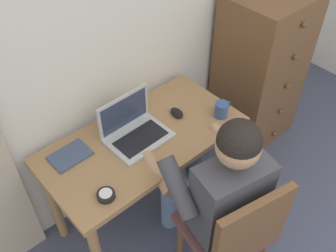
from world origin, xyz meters
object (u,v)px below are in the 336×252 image
object	(u,v)px
computer_mouse	(177,113)
desk_clock	(106,195)
dresser	(260,71)
chair	(233,232)
laptop	(134,129)
coffee_mug	(222,109)
notebook_pad	(70,155)
desk	(144,152)
person_seated	(215,185)

from	to	relation	value
computer_mouse	desk_clock	world-z (taller)	computer_mouse
dresser	desk_clock	distance (m)	1.58
desk_clock	chair	bearing A→B (deg)	-46.64
laptop	coffee_mug	bearing A→B (deg)	-22.79
computer_mouse	coffee_mug	size ratio (longest dim) A/B	0.83
notebook_pad	desk	bearing A→B (deg)	-23.63
person_seated	desk_clock	distance (m)	0.55
desk	coffee_mug	distance (m)	0.52
dresser	person_seated	xyz separation A→B (m)	(-1.08, -0.55, 0.09)
coffee_mug	notebook_pad	bearing A→B (deg)	159.64
computer_mouse	notebook_pad	bearing A→B (deg)	176.79
laptop	notebook_pad	world-z (taller)	laptop
desk	computer_mouse	xyz separation A→B (m)	(0.27, 0.02, 0.13)
dresser	coffee_mug	distance (m)	0.76
chair	laptop	distance (m)	0.76
desk	desk_clock	size ratio (longest dim) A/B	12.85
laptop	desk	bearing A→B (deg)	-60.89
coffee_mug	chair	bearing A→B (deg)	-129.92
notebook_pad	coffee_mug	xyz separation A→B (m)	(0.84, -0.31, 0.04)
desk_clock	notebook_pad	bearing A→B (deg)	88.69
desk_clock	notebook_pad	world-z (taller)	desk_clock
chair	notebook_pad	xyz separation A→B (m)	(-0.43, 0.81, 0.23)
desk	laptop	xyz separation A→B (m)	(-0.02, 0.04, 0.17)
person_seated	coffee_mug	bearing A→B (deg)	39.55
laptop	coffee_mug	size ratio (longest dim) A/B	2.90
laptop	desk_clock	distance (m)	0.43
person_seated	notebook_pad	distance (m)	0.78
dresser	desk_clock	size ratio (longest dim) A/B	13.30
computer_mouse	desk_clock	distance (m)	0.69
laptop	desk_clock	world-z (taller)	laptop
notebook_pad	dresser	bearing A→B (deg)	-4.81
person_seated	notebook_pad	xyz separation A→B (m)	(-0.46, 0.63, 0.05)
notebook_pad	chair	bearing A→B (deg)	-63.97
desk	dresser	distance (m)	1.17
notebook_pad	coffee_mug	distance (m)	0.90
chair	coffee_mug	size ratio (longest dim) A/B	7.46
chair	computer_mouse	distance (m)	0.75
notebook_pad	person_seated	bearing A→B (deg)	-55.56
dresser	laptop	bearing A→B (deg)	-178.58
dresser	chair	xyz separation A→B (m)	(-1.11, -0.73, -0.09)
desk	dresser	bearing A→B (deg)	3.57
desk	person_seated	size ratio (longest dim) A/B	0.95
chair	person_seated	bearing A→B (deg)	79.55
desk	person_seated	xyz separation A→B (m)	(0.08, -0.48, 0.07)
desk	dresser	xyz separation A→B (m)	(1.16, 0.07, -0.02)
computer_mouse	chair	bearing A→B (deg)	-99.79
desk	chair	distance (m)	0.67
person_seated	dresser	bearing A→B (deg)	27.04
dresser	person_seated	world-z (taller)	person_seated
desk_clock	coffee_mug	size ratio (longest dim) A/B	0.75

